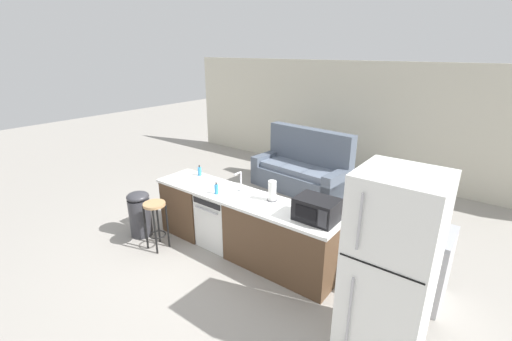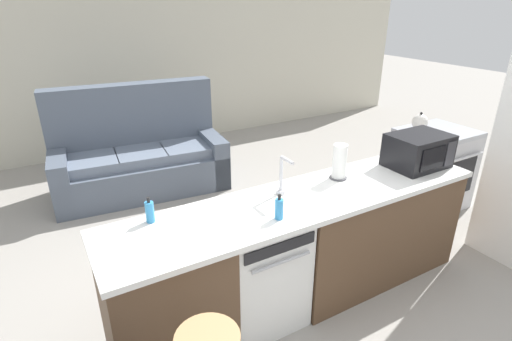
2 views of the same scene
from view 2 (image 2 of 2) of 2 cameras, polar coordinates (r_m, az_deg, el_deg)
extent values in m
plane|color=gray|center=(3.34, 4.04, -18.31)|extent=(24.00, 24.00, 0.00)
cube|color=beige|center=(6.54, -14.84, 14.66)|extent=(10.00, 0.06, 2.60)
cube|color=brown|center=(2.76, -12.69, -17.70)|extent=(0.75, 0.62, 0.86)
cube|color=brown|center=(3.53, 15.56, -7.97)|extent=(1.55, 0.62, 0.86)
cube|color=white|center=(2.91, 7.00, -4.17)|extent=(2.94, 0.66, 0.04)
cube|color=black|center=(3.38, 6.27, -16.89)|extent=(2.86, 0.56, 0.08)
cube|color=white|center=(2.96, 0.14, -13.92)|extent=(0.58, 0.58, 0.84)
cube|color=black|center=(2.55, 3.55, -10.97)|extent=(0.52, 0.01, 0.08)
cylinder|color=#B2B2B7|center=(2.60, 3.67, -12.93)|extent=(0.44, 0.02, 0.02)
cube|color=#B7B7BC|center=(4.92, 23.74, 0.01)|extent=(0.76, 0.64, 0.85)
cube|color=black|center=(4.74, 26.89, -0.88)|extent=(0.53, 0.01, 0.43)
cylinder|color=silver|center=(4.65, 27.64, 1.59)|extent=(0.61, 0.03, 0.03)
cube|color=#A8AAB2|center=(4.78, 24.61, 4.97)|extent=(0.76, 0.64, 0.05)
torus|color=black|center=(4.57, 24.64, 4.43)|extent=(0.16, 0.16, 0.01)
torus|color=black|center=(4.84, 27.06, 4.99)|extent=(0.16, 0.16, 0.01)
torus|color=black|center=(4.71, 22.18, 5.37)|extent=(0.16, 0.16, 0.01)
torus|color=black|center=(4.98, 24.67, 5.87)|extent=(0.16, 0.16, 0.01)
cube|color=black|center=(3.62, 22.13, 2.66)|extent=(0.50, 0.36, 0.28)
cube|color=black|center=(3.48, 23.98, 1.58)|extent=(0.27, 0.01, 0.18)
cube|color=#2D2D33|center=(3.65, 26.02, 2.18)|extent=(0.11, 0.01, 0.21)
cylinder|color=silver|center=(2.93, 3.53, -3.06)|extent=(0.07, 0.07, 0.03)
cylinder|color=silver|center=(2.86, 3.61, -0.46)|extent=(0.02, 0.02, 0.26)
cylinder|color=silver|center=(2.76, 4.47, 1.49)|extent=(0.02, 0.14, 0.02)
cylinder|color=#4C4C51|center=(3.24, 11.64, -0.98)|extent=(0.14, 0.14, 0.01)
cylinder|color=white|center=(3.18, 11.85, 1.33)|extent=(0.11, 0.11, 0.27)
cylinder|color=#338CCC|center=(2.58, 3.32, -5.53)|extent=(0.06, 0.06, 0.14)
cylinder|color=black|center=(2.54, 3.36, -3.79)|extent=(0.02, 0.02, 0.04)
cylinder|color=#338CCC|center=(2.63, -14.92, -5.77)|extent=(0.06, 0.06, 0.14)
cylinder|color=black|center=(2.59, -15.12, -4.07)|extent=(0.02, 0.02, 0.04)
sphere|color=silver|center=(4.69, 22.38, 6.43)|extent=(0.17, 0.17, 0.17)
sphere|color=black|center=(4.66, 22.55, 7.54)|extent=(0.03, 0.03, 0.03)
cone|color=silver|center=(4.75, 23.02, 6.74)|extent=(0.08, 0.04, 0.06)
cylinder|color=tan|center=(2.08, -6.95, -22.88)|extent=(0.32, 0.32, 0.04)
cube|color=#515B6B|center=(5.13, -15.91, -0.52)|extent=(2.08, 1.09, 0.42)
cube|color=#515B6B|center=(5.29, -17.02, 5.02)|extent=(2.01, 0.43, 1.27)
cube|color=#515B6B|center=(5.07, -26.05, -1.17)|extent=(0.29, 0.92, 0.62)
cube|color=#515B6B|center=(5.27, -6.40, 2.10)|extent=(0.29, 0.92, 0.62)
cube|color=slate|center=(4.95, -22.40, 1.07)|extent=(0.62, 0.68, 0.12)
cube|color=slate|center=(4.99, -16.15, 2.10)|extent=(0.62, 0.68, 0.12)
cube|color=slate|center=(5.08, -10.05, 3.09)|extent=(0.62, 0.68, 0.12)
camera|label=1|loc=(4.64, 80.88, 12.37)|focal=24.00mm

